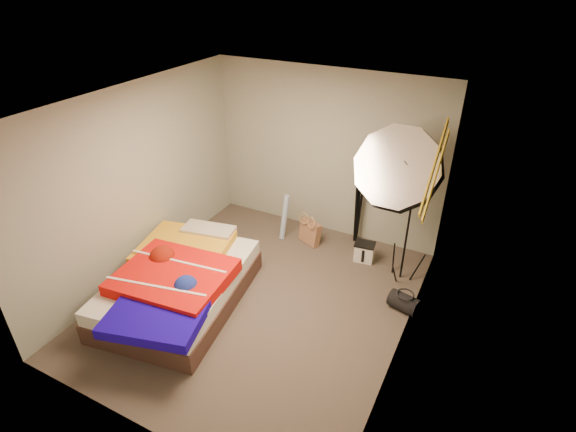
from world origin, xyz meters
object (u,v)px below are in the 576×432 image
Objects in this scene: camera_case at (364,252)px; camera_tripod at (359,195)px; wrapping_roll at (284,217)px; tote_bag at (310,232)px; duffel_bag at (404,302)px; photo_umbrella at (399,170)px; bed at (179,283)px.

camera_tripod is at bearing 115.34° from camera_case.
tote_bag is at bearing 6.74° from wrapping_roll.
duffel_bag is (1.65, -0.84, -0.07)m from tote_bag.
tote_bag is 0.16× the size of photo_umbrella.
bed reaches higher than duffel_bag.
duffel_bag is at bearing -48.89° from camera_tripod.
camera_case is 1.09m from duffel_bag.
bed reaches higher than camera_case.
tote_bag is 1.36× the size of camera_case.
photo_umbrella is (-0.39, 0.50, 1.48)m from duffel_bag.
tote_bag is at bearing 66.22° from bed.
tote_bag reaches higher than duffel_bag.
photo_umbrella is 1.26m from camera_tripod.
wrapping_roll is 0.31× the size of bed.
camera_case is at bearing 19.07° from tote_bag.
tote_bag is 0.45m from wrapping_roll.
bed is at bearing -122.11° from camera_tripod.
camera_case is 0.73× the size of duffel_bag.
photo_umbrella reaches higher than camera_case.
camera_tripod reaches higher than camera_case.
bed is (-0.87, -1.96, 0.12)m from tote_bag.
camera_case reaches higher than duffel_bag.
bed is 2.79m from camera_tripod.
tote_bag reaches higher than camera_case.
photo_umbrella is at bearing 141.86° from duffel_bag.
camera_case is 0.11× the size of bed.
wrapping_roll is 1.97m from bed.
camera_tripod is (-1.05, 1.20, 0.67)m from duffel_bag.
wrapping_roll is 2.21m from duffel_bag.
camera_tripod is (-0.28, 0.43, 0.65)m from camera_case.
bed is at bearing -90.00° from tote_bag.
duffel_bag is at bearing -3.32° from tote_bag.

